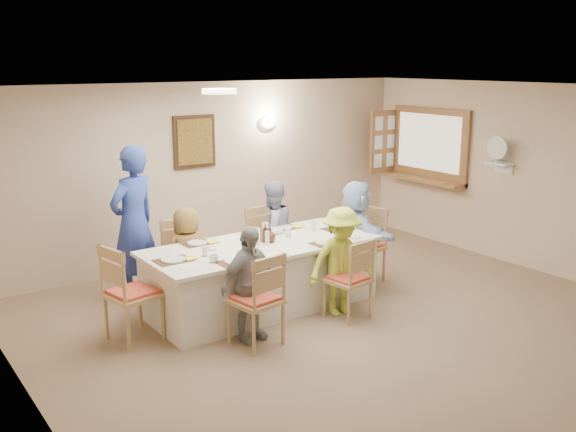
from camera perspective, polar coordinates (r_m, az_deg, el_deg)
ground at (r=6.76m, az=8.43°, el=-10.76°), size 7.00×7.00×0.00m
room_walls at (r=6.29m, az=8.91°, el=1.90°), size 7.00×7.00×7.00m
wall_picture at (r=8.89m, az=-8.31°, el=6.56°), size 0.62×0.05×0.72m
wall_sconce at (r=9.46m, az=-1.75°, el=8.33°), size 0.26×0.09×0.18m
ceiling_light at (r=6.77m, az=-6.13°, el=10.98°), size 0.36×0.36×0.05m
serving_hatch at (r=10.22m, az=12.50°, el=6.16°), size 0.06×1.50×1.15m
hatch_sill at (r=10.21m, az=11.89°, el=3.20°), size 0.30×1.50×0.05m
shutter_door at (r=10.56m, az=8.48°, el=6.57°), size 0.55×0.04×1.00m
fan_shelf at (r=9.33m, az=18.27°, el=4.48°), size 0.22×0.36×0.03m
desk_fan at (r=9.29m, az=18.23°, el=5.38°), size 0.30×0.30×0.28m
dining_table at (r=7.38m, az=-2.31°, el=-5.30°), size 2.68×1.14×0.76m
chair_back_left at (r=7.74m, az=-9.31°, el=-3.89°), size 0.51×0.51×0.94m
chair_back_right at (r=8.31m, az=-1.87°, el=-2.49°), size 0.45×0.45×0.93m
chair_front_left at (r=6.41m, az=-2.90°, el=-7.33°), size 0.52×0.52×0.97m
chair_front_right at (r=7.10m, az=5.33°, el=-5.50°), size 0.50×0.50×0.91m
chair_left_end at (r=6.67m, az=-13.61°, el=-6.59°), size 0.58×0.58×1.03m
chair_right_end at (r=8.26m, az=6.73°, el=-2.60°), size 0.50×0.50×0.96m
diner_back_left at (r=7.61m, az=-8.93°, el=-3.40°), size 0.60×0.43×1.14m
diner_back_right at (r=8.16m, az=-1.41°, el=-1.41°), size 0.73×0.61×1.31m
diner_front_left at (r=6.47m, az=-3.49°, el=-6.07°), size 0.81×0.54×1.20m
diner_front_right at (r=7.13m, az=4.73°, el=-4.05°), size 0.94×0.71×1.23m
diner_right_end at (r=8.13m, az=6.08°, el=-1.48°), size 1.38×0.86×1.33m
caregiver at (r=7.76m, az=-13.56°, el=-0.60°), size 0.99×0.93×1.84m
placemat_fl at (r=6.62m, az=-4.70°, el=-4.10°), size 0.37×0.27×0.01m
plate_fl at (r=6.62m, az=-4.71°, el=-4.02°), size 0.23×0.23×0.01m
napkin_fl at (r=6.67m, az=-3.15°, el=-3.88°), size 0.14×0.14×0.01m
placemat_fr at (r=7.28m, az=3.44°, el=-2.43°), size 0.35×0.26×0.01m
plate_fr at (r=7.28m, az=3.44°, el=-2.36°), size 0.25×0.25×0.02m
napkin_fr at (r=7.35m, az=4.78°, el=-2.24°), size 0.14×0.14×0.01m
placemat_bl at (r=7.33m, az=-8.07°, el=-2.44°), size 0.34×0.25×0.01m
plate_bl at (r=7.33m, az=-8.08°, el=-2.36°), size 0.22×0.22×0.01m
napkin_bl at (r=7.37m, az=-6.65°, el=-2.26°), size 0.13×0.13×0.01m
placemat_br at (r=7.93m, az=-0.37°, el=-1.07°), size 0.36×0.27×0.01m
plate_br at (r=7.93m, az=-0.37°, el=-1.00°), size 0.22×0.22×0.01m
napkin_br at (r=7.99m, az=0.90°, el=-0.90°), size 0.14×0.14×0.01m
placemat_le at (r=6.76m, az=-10.19°, el=-3.91°), size 0.37×0.28×0.01m
plate_le at (r=6.76m, az=-10.19°, el=-3.83°), size 0.25×0.25×0.02m
napkin_le at (r=6.79m, az=-8.64°, el=-3.71°), size 0.13×0.13×0.01m
placemat_re at (r=7.91m, az=4.47°, el=-1.14°), size 0.37×0.27×0.01m
plate_re at (r=7.91m, az=4.47°, el=-1.07°), size 0.23×0.23×0.01m
napkin_re at (r=7.99m, az=5.69°, el=-0.97°), size 0.15×0.15×0.01m
teacup_a at (r=6.63m, az=-6.62°, el=-3.79°), size 0.17×0.17×0.08m
teacup_b at (r=7.87m, az=-2.03°, el=-0.90°), size 0.10×0.10×0.08m
bowl_a at (r=6.93m, az=-3.16°, el=-3.06°), size 0.32×0.32×0.05m
bowl_b at (r=7.68m, az=-1.09°, el=-1.35°), size 0.25×0.25×0.06m
condiment_ketchup at (r=7.22m, az=-3.00°, el=-1.72°), size 0.11×0.11×0.21m
condiment_brown at (r=7.32m, az=-2.04°, el=-1.50°), size 0.13×0.13×0.21m
condiment_malt at (r=7.30m, az=-1.62°, el=-1.70°), size 0.16×0.16×0.17m
drinking_glass at (r=7.22m, az=-3.56°, el=-2.14°), size 0.07×0.07×0.10m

